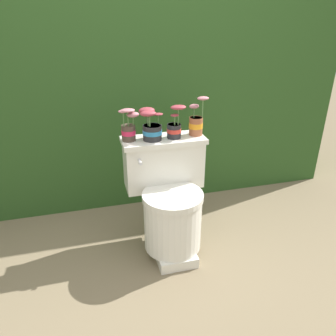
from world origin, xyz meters
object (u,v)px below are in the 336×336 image
(toilet, at_px, (169,200))
(potted_plant_midleft, at_px, (151,127))
(potted_plant_left, at_px, (129,128))
(potted_plant_midright, at_px, (196,123))
(potted_plant_middle, at_px, (175,127))

(toilet, distance_m, potted_plant_midleft, 0.47)
(potted_plant_left, distance_m, potted_plant_midright, 0.43)
(potted_plant_midleft, relative_size, potted_plant_midright, 0.78)
(potted_plant_left, xyz_separation_m, potted_plant_midleft, (0.13, -0.02, -0.00))
(toilet, relative_size, potted_plant_left, 3.59)
(potted_plant_midleft, bearing_deg, potted_plant_midright, 2.33)
(toilet, height_order, potted_plant_midright, potted_plant_midright)
(toilet, height_order, potted_plant_middle, potted_plant_middle)
(potted_plant_middle, bearing_deg, potted_plant_midleft, 176.48)
(potted_plant_left, bearing_deg, potted_plant_midright, -0.73)
(toilet, height_order, potted_plant_midleft, potted_plant_midleft)
(potted_plant_left, distance_m, potted_plant_midleft, 0.14)
(potted_plant_midleft, height_order, potted_plant_midright, potted_plant_midright)
(toilet, xyz_separation_m, potted_plant_middle, (0.07, 0.12, 0.44))
(potted_plant_middle, bearing_deg, potted_plant_left, 174.65)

